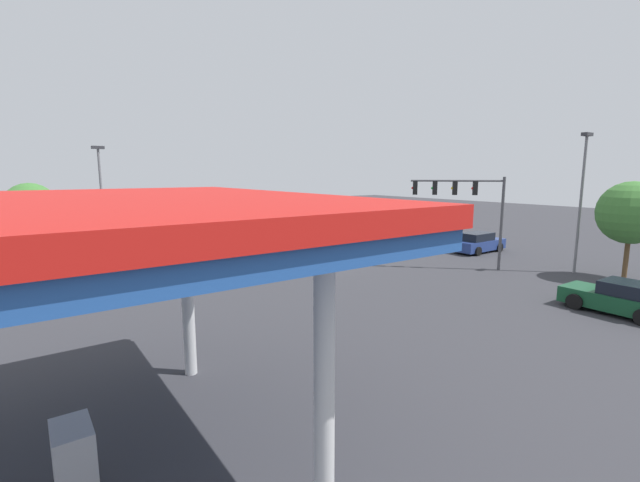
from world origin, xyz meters
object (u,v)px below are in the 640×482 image
(tree_corner_a, at_px, (88,212))
(tree_corner_c, at_px, (631,213))
(car_0, at_px, (284,252))
(car_4, at_px, (195,235))
(car_1, at_px, (619,298))
(car_2, at_px, (32,282))
(traffic_signal_mast, at_px, (466,199))
(street_light_pole_a, at_px, (101,192))
(car_3, at_px, (478,243))
(street_light_pole_b, at_px, (582,191))
(tree_corner_b, at_px, (31,208))
(car_5, at_px, (328,243))
(pedestrian, at_px, (335,229))

(tree_corner_a, distance_m, tree_corner_c, 37.28)
(car_0, distance_m, car_4, 12.49)
(car_1, relative_size, car_2, 0.93)
(traffic_signal_mast, bearing_deg, tree_corner_a, -4.27)
(car_0, relative_size, street_light_pole_a, 0.59)
(car_3, height_order, tree_corner_c, tree_corner_c)
(car_3, bearing_deg, traffic_signal_mast, -154.35)
(car_3, xyz_separation_m, street_light_pole_b, (1.30, 7.69, 4.30))
(tree_corner_b, bearing_deg, street_light_pole_a, 132.83)
(car_5, bearing_deg, car_0, 21.66)
(car_0, height_order, car_4, car_0)
(car_2, bearing_deg, car_0, 175.52)
(car_3, bearing_deg, street_light_pole_b, -100.19)
(car_0, relative_size, car_3, 1.01)
(tree_corner_b, distance_m, tree_corner_c, 39.38)
(car_0, xyz_separation_m, street_light_pole_a, (9.64, -8.54, 4.00))
(traffic_signal_mast, relative_size, car_3, 1.26)
(pedestrian, xyz_separation_m, street_light_pole_a, (19.29, -1.69, 3.84))
(car_4, height_order, tree_corner_c, tree_corner_c)
(car_5, relative_size, tree_corner_a, 0.86)
(car_1, xyz_separation_m, car_2, (20.81, -18.33, 0.01))
(tree_corner_a, bearing_deg, car_5, 142.35)
(car_1, distance_m, car_2, 27.73)
(car_1, relative_size, tree_corner_a, 0.89)
(tree_corner_b, bearing_deg, car_5, 149.35)
(car_1, distance_m, car_3, 14.85)
(car_2, height_order, street_light_pole_a, street_light_pole_a)
(car_2, bearing_deg, tree_corner_a, -110.37)
(tree_corner_b, bearing_deg, pedestrian, 165.40)
(pedestrian, distance_m, tree_corner_a, 20.84)
(car_2, xyz_separation_m, street_light_pole_a, (-4.65, -7.87, 4.07))
(pedestrian, relative_size, street_light_pole_b, 0.20)
(car_3, relative_size, pedestrian, 2.81)
(traffic_signal_mast, xyz_separation_m, car_0, (8.55, -8.11, -3.70))
(tree_corner_a, bearing_deg, tree_corner_b, 7.58)
(car_3, bearing_deg, pedestrian, 111.56)
(car_1, xyz_separation_m, tree_corner_c, (-7.13, -2.28, 3.21))
(car_0, height_order, pedestrian, pedestrian)
(car_0, height_order, car_3, car_0)
(traffic_signal_mast, xyz_separation_m, car_1, (2.03, 9.54, -3.78))
(car_3, distance_m, car_5, 11.74)
(pedestrian, height_order, tree_corner_c, tree_corner_c)
(car_4, distance_m, street_light_pole_a, 9.62)
(car_1, distance_m, car_4, 31.14)
(street_light_pole_b, xyz_separation_m, tree_corner_c, (-0.41, 2.53, -1.15))
(traffic_signal_mast, distance_m, car_5, 11.16)
(traffic_signal_mast, height_order, car_2, traffic_signal_mast)
(car_2, bearing_deg, car_4, -138.67)
(car_4, relative_size, tree_corner_a, 0.90)
(car_1, xyz_separation_m, street_light_pole_a, (16.16, -26.20, 4.09))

